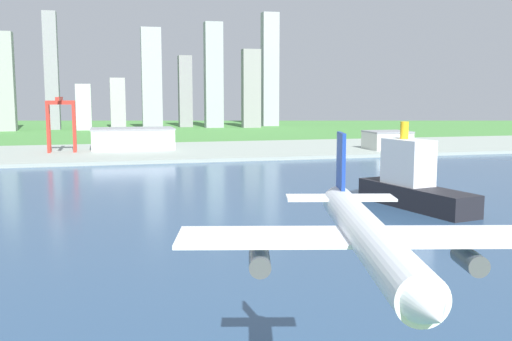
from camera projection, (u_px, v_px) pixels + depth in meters
name	position (u px, v px, depth m)	size (l,w,h in m)	color
ground_plane	(233.00, 192.00, 277.73)	(2400.00, 2400.00, 0.00)	#48893E
water_bay	(267.00, 218.00, 220.06)	(840.00, 360.00, 0.15)	#2D4C70
industrial_pier	(182.00, 151.00, 460.14)	(840.00, 140.00, 2.50)	#97A399
airplane_landing	(368.00, 238.00, 63.52)	(42.23, 46.20, 14.05)	white
cargo_ship	(413.00, 183.00, 239.71)	(25.64, 59.12, 34.29)	black
port_crane_red	(61.00, 113.00, 434.00)	(20.58, 41.28, 40.73)	#B72D23
warehouse_main	(133.00, 138.00, 464.60)	(63.48, 35.55, 16.45)	white
warehouse_annex	(387.00, 140.00, 463.21)	(31.54, 29.19, 14.23)	silver
distant_skyline	(157.00, 82.00, 775.41)	(363.52, 78.14, 156.60)	#979B99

